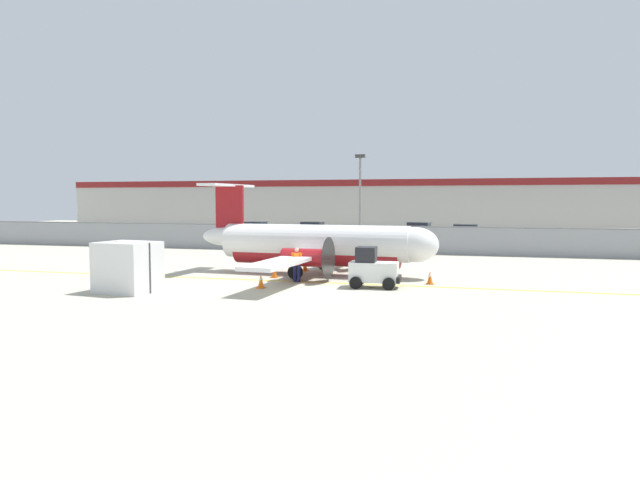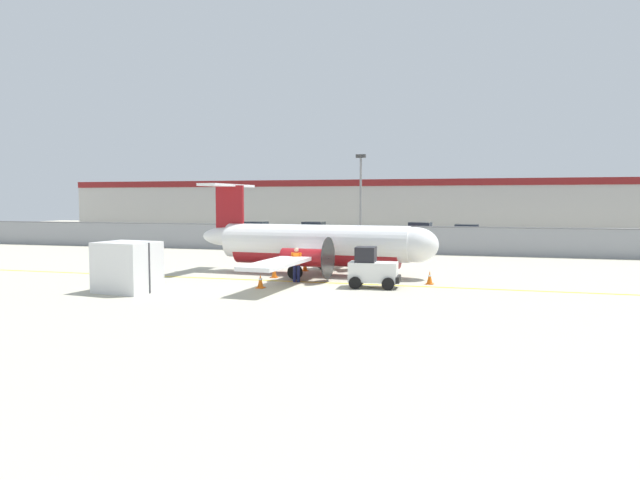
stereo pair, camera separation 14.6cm
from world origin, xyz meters
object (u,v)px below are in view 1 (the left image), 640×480
at_px(ground_crew_worker, 297,263).
at_px(traffic_cone_near_left, 430,278).
at_px(parked_car_4, 464,233).
at_px(apron_light_pole, 360,196).
at_px(traffic_cone_far_left, 305,265).
at_px(traffic_cone_far_right, 274,272).
at_px(parked_car_3, 420,230).
at_px(commuter_airplane, 319,245).
at_px(parked_car_5, 550,239).
at_px(parked_car_1, 313,229).
at_px(parked_car_2, 351,234).
at_px(parked_car_0, 256,229).
at_px(traffic_cone_near_right, 261,281).
at_px(baggage_tug, 373,269).
at_px(cargo_container, 128,267).

xyz_separation_m(ground_crew_worker, traffic_cone_near_left, (6.38, 0.97, -0.64)).
height_order(parked_car_4, apron_light_pole, apron_light_pole).
xyz_separation_m(ground_crew_worker, traffic_cone_far_left, (-0.86, 4.31, -0.64)).
bearing_deg(traffic_cone_far_right, traffic_cone_far_left, 76.63).
distance_m(traffic_cone_far_right, parked_car_3, 32.25).
relative_size(traffic_cone_far_right, apron_light_pole, 0.09).
relative_size(ground_crew_worker, traffic_cone_far_right, 2.66).
relative_size(commuter_airplane, traffic_cone_far_left, 25.11).
xyz_separation_m(commuter_airplane, parked_car_5, (14.01, 18.84, -0.71)).
distance_m(commuter_airplane, parked_car_5, 23.49).
height_order(parked_car_1, apron_light_pole, apron_light_pole).
distance_m(parked_car_4, parked_car_5, 10.21).
height_order(parked_car_1, parked_car_2, same).
xyz_separation_m(parked_car_0, parked_car_3, (17.12, 2.62, 0.00)).
distance_m(parked_car_2, parked_car_5, 16.81).
bearing_deg(parked_car_4, parked_car_2, 31.22).
bearing_deg(parked_car_0, traffic_cone_near_left, -50.14).
relative_size(ground_crew_worker, parked_car_1, 0.39).
bearing_deg(parked_car_5, parked_car_2, -9.20).
bearing_deg(traffic_cone_far_right, parked_car_2, 91.83).
height_order(parked_car_0, parked_car_2, same).
distance_m(ground_crew_worker, parked_car_2, 24.11).
height_order(traffic_cone_near_left, parked_car_1, parked_car_1).
xyz_separation_m(traffic_cone_far_right, parked_car_1, (-6.37, 30.38, 0.58)).
bearing_deg(parked_car_2, traffic_cone_near_left, -64.52).
height_order(parked_car_4, parked_car_5, same).
xyz_separation_m(parked_car_0, parked_car_4, (21.62, -0.99, 0.00)).
bearing_deg(commuter_airplane, traffic_cone_far_right, -133.01).
height_order(parked_car_0, parked_car_5, same).
bearing_deg(ground_crew_worker, traffic_cone_near_right, 157.75).
relative_size(ground_crew_worker, traffic_cone_near_left, 2.66).
relative_size(traffic_cone_far_left, parked_car_2, 0.15).
distance_m(ground_crew_worker, parked_car_5, 26.15).
bearing_deg(parked_car_2, baggage_tug, -71.12).
relative_size(baggage_tug, traffic_cone_near_right, 3.70).
relative_size(parked_car_5, apron_light_pole, 0.59).
height_order(ground_crew_worker, traffic_cone_far_left, ground_crew_worker).
relative_size(baggage_tug, apron_light_pole, 0.33).
xyz_separation_m(traffic_cone_near_left, parked_car_1, (-14.34, 30.63, 0.58)).
distance_m(parked_car_3, apron_light_pole, 19.81).
bearing_deg(baggage_tug, parked_car_5, 63.09).
bearing_deg(parked_car_0, parked_car_3, 13.91).
bearing_deg(parked_car_1, commuter_airplane, -68.01).
xyz_separation_m(cargo_container, traffic_cone_far_right, (4.70, 5.95, -0.79)).
distance_m(commuter_airplane, parked_car_2, 21.17).
relative_size(baggage_tug, traffic_cone_far_right, 3.70).
height_order(parked_car_0, parked_car_1, same).
height_order(baggage_tug, parked_car_4, baggage_tug).
height_order(traffic_cone_far_left, traffic_cone_far_right, same).
xyz_separation_m(traffic_cone_far_left, parked_car_2, (-1.46, 19.70, 0.58)).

